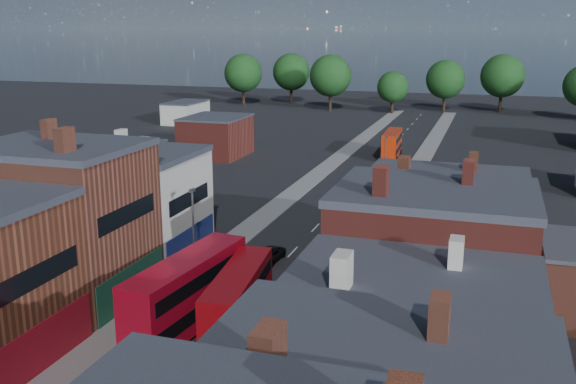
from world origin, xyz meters
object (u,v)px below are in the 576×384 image
Objects in this scene: car_2 at (269,255)px; ped_3 at (263,373)px; bus_1 at (238,301)px; bus_2 at (392,144)px; car_3 at (356,190)px; bus_0 at (187,292)px.

car_2 is 21.04m from ped_3.
bus_1 reaches higher than car_2.
car_3 is (-0.40, -25.61, -1.71)m from bus_2.
bus_2 reaches higher than car_3.
bus_1 is 1.08× the size of bus_2.
car_2 is at bearing -95.64° from bus_2.
car_3 reaches higher than car_2.
bus_2 is 71.61m from ped_3.
car_3 is at bearing 83.34° from bus_1.
car_3 is (-0.30, 40.00, -1.86)m from bus_1.
bus_1 reaches higher than bus_2.
car_3 is at bearing 5.91° from ped_3.
car_2 is at bearing 93.24° from bus_0.
car_2 is at bearing -89.57° from car_3.
bus_1 is 7.23m from ped_3.
bus_2 is 2.40× the size of car_3.
bus_0 is at bearing -88.73° from car_3.
bus_0 reaches higher than car_2.
car_3 is 46.08m from ped_3.
car_3 is at bearing 88.61° from car_2.
bus_0 reaches higher than ped_3.
ped_3 is (7.54, -5.50, -1.86)m from bus_0.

